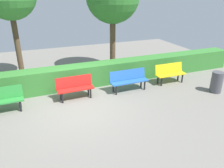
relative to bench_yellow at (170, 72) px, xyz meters
The scene contains 7 objects.
ground_plane 4.44m from the bench_yellow, ahead, with size 18.68×18.68×0.00m, color gray.
bench_yellow is the anchor object (origin of this frame).
bench_blue 2.09m from the bench_yellow, ahead, with size 1.61×0.48×0.86m.
bench_red 4.33m from the bench_yellow, ahead, with size 1.41×0.49×0.86m.
bench_green 6.86m from the bench_yellow, ahead, with size 1.37×0.48×0.86m.
hedge_row 3.48m from the bench_yellow, 17.87° to the right, with size 14.68×0.77×0.94m, color #387F33.
trash_bin 1.96m from the bench_yellow, 126.66° to the left, with size 0.46×0.46×0.87m, color #4C4C51.
Camera 1 is at (1.49, 6.91, 3.87)m, focal length 35.21 mm.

